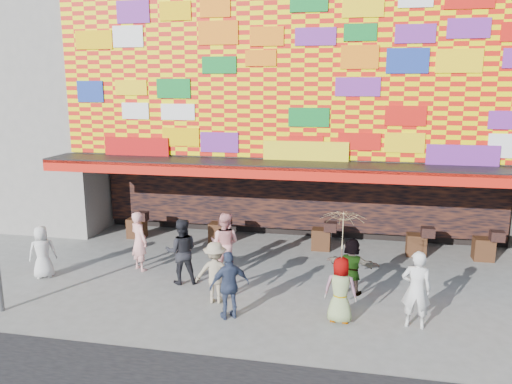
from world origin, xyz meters
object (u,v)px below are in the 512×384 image
(ped_a, at_px, (42,252))
(ped_g, at_px, (340,290))
(ped_f, at_px, (351,266))
(ped_h, at_px, (416,289))
(ped_e, at_px, (229,285))
(ped_d, at_px, (215,272))
(parasol, at_px, (343,231))
(ped_b, at_px, (139,241))
(ped_i, at_px, (225,243))
(ped_c, at_px, (182,251))

(ped_a, bearing_deg, ped_g, 138.95)
(ped_f, height_order, ped_h, ped_h)
(ped_e, height_order, ped_g, ped_e)
(ped_e, bearing_deg, ped_d, -86.99)
(ped_h, bearing_deg, ped_g, 7.52)
(ped_e, xyz_separation_m, parasol, (2.52, 0.33, 1.35))
(ped_b, bearing_deg, ped_f, -150.52)
(ped_a, bearing_deg, ped_h, 140.58)
(parasol, bearing_deg, ped_g, 180.00)
(ped_g, bearing_deg, ped_f, -92.81)
(parasol, bearing_deg, ped_i, 144.74)
(ped_a, height_order, ped_f, ped_f)
(ped_f, bearing_deg, ped_a, 14.58)
(ped_i, distance_m, parasol, 4.30)
(ped_h, bearing_deg, parasol, 7.52)
(ped_b, bearing_deg, ped_i, -140.44)
(ped_b, height_order, ped_c, ped_c)
(ped_h, bearing_deg, ped_d, 0.37)
(ped_e, height_order, ped_i, ped_i)
(ped_c, bearing_deg, ped_a, -11.94)
(ped_a, height_order, parasol, parasol)
(ped_h, distance_m, parasol, 2.08)
(ped_f, relative_size, ped_i, 0.84)
(ped_a, xyz_separation_m, ped_e, (5.76, -1.37, 0.06))
(ped_i, bearing_deg, ped_e, 113.51)
(ped_b, relative_size, ped_i, 0.98)
(ped_d, bearing_deg, ped_a, -15.96)
(ped_c, height_order, ped_d, ped_c)
(ped_d, relative_size, ped_i, 0.87)
(ped_g, distance_m, ped_i, 4.12)
(ped_a, height_order, ped_h, ped_h)
(ped_c, bearing_deg, ped_d, 123.23)
(ped_c, height_order, ped_h, ped_c)
(ped_c, bearing_deg, ped_b, -41.87)
(ped_b, distance_m, ped_g, 6.25)
(ped_a, relative_size, ped_f, 1.00)
(ped_f, bearing_deg, ped_d, 30.37)
(ped_d, relative_size, ped_g, 1.01)
(ped_b, xyz_separation_m, ped_h, (7.53, -2.06, 0.02))
(ped_a, height_order, ped_i, ped_i)
(ped_d, xyz_separation_m, ped_f, (3.30, 1.19, -0.03))
(ped_d, distance_m, ped_e, 0.96)
(ped_d, distance_m, ped_f, 3.51)
(ped_e, relative_size, ped_i, 0.91)
(ped_b, relative_size, ped_g, 1.14)
(ped_i, relative_size, parasol, 0.96)
(ped_a, relative_size, parasol, 0.80)
(ped_f, distance_m, ped_g, 1.65)
(ped_d, height_order, ped_e, ped_e)
(ped_i, bearing_deg, ped_f, 174.63)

